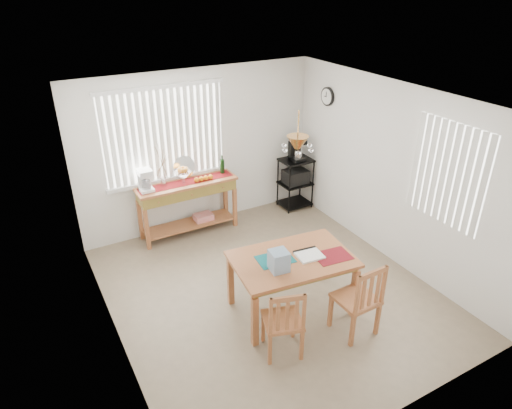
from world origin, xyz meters
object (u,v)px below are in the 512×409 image
dining_table (292,264)px  chair_left (283,322)px  sideboard (188,195)px  cart_items (296,150)px  wire_cart (295,178)px  chair_right (359,300)px

dining_table → chair_left: 0.81m
sideboard → cart_items: (2.03, -0.05, 0.42)m
sideboard → chair_left: chair_left is taller
wire_cart → dining_table: bearing=-124.5°
cart_items → chair_right: bearing=-110.9°
chair_left → chair_right: size_ratio=0.92×
chair_left → dining_table: bearing=50.1°
wire_cart → chair_right: size_ratio=0.93×
dining_table → chair_right: bearing=-58.9°
wire_cart → chair_right: chair_right is taller
sideboard → chair_left: 3.04m
wire_cart → dining_table: (-1.64, -2.38, 0.13)m
sideboard → dining_table: bearing=-80.9°
wire_cart → chair_right: (-1.19, -3.12, -0.07)m
sideboard → chair_left: (-0.10, -3.03, -0.23)m
wire_cart → cart_items: (-0.00, 0.01, 0.54)m
wire_cart → cart_items: cart_items is taller
cart_items → chair_right: size_ratio=0.38×
cart_items → chair_left: bearing=-125.5°
cart_items → sideboard: bearing=178.5°
cart_items → dining_table: cart_items is taller
dining_table → chair_right: chair_right is taller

